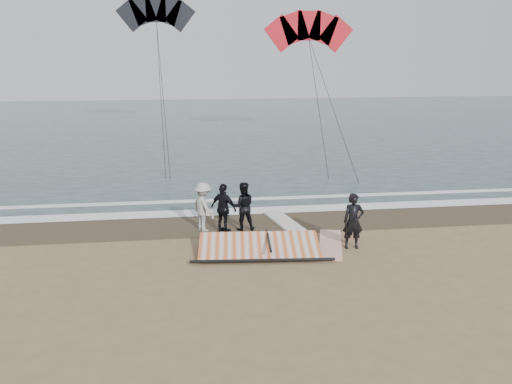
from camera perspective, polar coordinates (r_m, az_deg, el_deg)
ground at (r=14.83m, az=6.05°, el=-8.88°), size 120.00×120.00×0.00m
sea at (r=46.65m, az=-3.31°, el=7.83°), size 120.00×54.00×0.02m
wet_sand at (r=18.93m, az=2.94°, el=-3.35°), size 120.00×2.80×0.01m
foam_near at (r=20.24m, az=2.24°, el=-2.04°), size 120.00×0.90×0.01m
foam_far at (r=21.85m, az=1.50°, el=-0.72°), size 120.00×0.45×0.01m
man_main at (r=16.37m, az=11.05°, el=-3.30°), size 0.69×0.48×1.83m
board_white at (r=16.73m, az=8.50°, el=-5.91°), size 1.36×2.65×0.10m
board_cream at (r=18.68m, az=3.26°, el=-3.46°), size 1.25×2.68×0.11m
trio_cluster at (r=17.70m, az=-3.98°, el=-1.73°), size 2.41×1.45×1.78m
sail_rig at (r=15.94m, az=0.08°, el=-6.27°), size 4.38×2.02×0.50m
kite_red at (r=37.05m, az=6.07°, el=17.54°), size 7.06×6.79×15.18m
kite_dark at (r=41.96m, az=-11.35°, el=19.11°), size 6.72×8.68×19.27m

